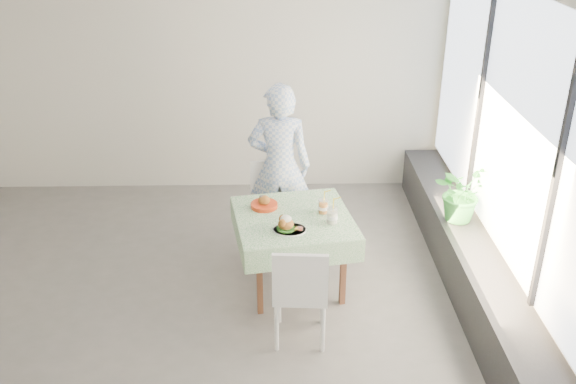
{
  "coord_description": "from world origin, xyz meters",
  "views": [
    {
      "loc": [
        0.98,
        -4.93,
        3.51
      ],
      "look_at": [
        1.1,
        0.28,
        0.97
      ],
      "focal_mm": 40.0,
      "sensor_mm": 36.0,
      "label": 1
    }
  ],
  "objects_px": {
    "chair_far": "(275,222)",
    "potted_plant": "(461,192)",
    "main_dish": "(288,226)",
    "juice_cup_orange": "(323,207)",
    "diner": "(280,167)",
    "cafe_table": "(293,243)",
    "chair_near": "(300,309)"
  },
  "relations": [
    {
      "from": "diner",
      "to": "main_dish",
      "type": "xyz_separation_m",
      "value": [
        0.06,
        -1.09,
        -0.09
      ]
    },
    {
      "from": "chair_far",
      "to": "main_dish",
      "type": "distance_m",
      "value": 1.12
    },
    {
      "from": "chair_far",
      "to": "potted_plant",
      "type": "bearing_deg",
      "value": -11.18
    },
    {
      "from": "cafe_table",
      "to": "juice_cup_orange",
      "type": "bearing_deg",
      "value": 13.28
    },
    {
      "from": "chair_near",
      "to": "diner",
      "type": "height_order",
      "value": "diner"
    },
    {
      "from": "cafe_table",
      "to": "chair_far",
      "type": "xyz_separation_m",
      "value": [
        -0.18,
        0.73,
        -0.18
      ]
    },
    {
      "from": "chair_near",
      "to": "juice_cup_orange",
      "type": "bearing_deg",
      "value": 74.2
    },
    {
      "from": "juice_cup_orange",
      "to": "potted_plant",
      "type": "bearing_deg",
      "value": 12.81
    },
    {
      "from": "cafe_table",
      "to": "diner",
      "type": "distance_m",
      "value": 0.93
    },
    {
      "from": "diner",
      "to": "juice_cup_orange",
      "type": "height_order",
      "value": "diner"
    },
    {
      "from": "cafe_table",
      "to": "main_dish",
      "type": "xyz_separation_m",
      "value": [
        -0.06,
        -0.26,
        0.33
      ]
    },
    {
      "from": "chair_far",
      "to": "potted_plant",
      "type": "relative_size",
      "value": 1.56
    },
    {
      "from": "cafe_table",
      "to": "chair_near",
      "type": "bearing_deg",
      "value": -87.62
    },
    {
      "from": "main_dish",
      "to": "juice_cup_orange",
      "type": "bearing_deg",
      "value": 44.47
    },
    {
      "from": "potted_plant",
      "to": "chair_near",
      "type": "bearing_deg",
      "value": -143.94
    },
    {
      "from": "chair_near",
      "to": "main_dish",
      "type": "bearing_deg",
      "value": 99.89
    },
    {
      "from": "main_dish",
      "to": "juice_cup_orange",
      "type": "xyz_separation_m",
      "value": [
        0.33,
        0.33,
        0.01
      ]
    },
    {
      "from": "chair_near",
      "to": "potted_plant",
      "type": "bearing_deg",
      "value": 36.06
    },
    {
      "from": "cafe_table",
      "to": "juice_cup_orange",
      "type": "height_order",
      "value": "juice_cup_orange"
    },
    {
      "from": "main_dish",
      "to": "potted_plant",
      "type": "relative_size",
      "value": 0.5
    },
    {
      "from": "cafe_table",
      "to": "juice_cup_orange",
      "type": "relative_size",
      "value": 4.44
    },
    {
      "from": "diner",
      "to": "main_dish",
      "type": "relative_size",
      "value": 5.94
    },
    {
      "from": "potted_plant",
      "to": "juice_cup_orange",
      "type": "bearing_deg",
      "value": -167.19
    },
    {
      "from": "chair_near",
      "to": "diner",
      "type": "bearing_deg",
      "value": 95.34
    },
    {
      "from": "potted_plant",
      "to": "chair_far",
      "type": "bearing_deg",
      "value": 168.82
    },
    {
      "from": "diner",
      "to": "chair_far",
      "type": "bearing_deg",
      "value": 62.31
    },
    {
      "from": "diner",
      "to": "main_dish",
      "type": "bearing_deg",
      "value": 96.86
    },
    {
      "from": "cafe_table",
      "to": "chair_far",
      "type": "bearing_deg",
      "value": 103.5
    },
    {
      "from": "chair_far",
      "to": "diner",
      "type": "relative_size",
      "value": 0.52
    },
    {
      "from": "chair_near",
      "to": "potted_plant",
      "type": "xyz_separation_m",
      "value": [
        1.6,
        1.17,
        0.51
      ]
    },
    {
      "from": "diner",
      "to": "juice_cup_orange",
      "type": "bearing_deg",
      "value": 121.11
    },
    {
      "from": "juice_cup_orange",
      "to": "potted_plant",
      "type": "xyz_separation_m",
      "value": [
        1.36,
        0.31,
        -0.01
      ]
    }
  ]
}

